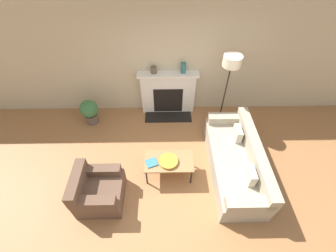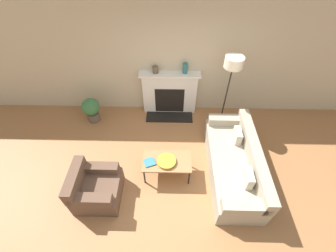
{
  "view_description": "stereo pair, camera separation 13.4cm",
  "coord_description": "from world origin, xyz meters",
  "views": [
    {
      "loc": [
        -0.31,
        -2.19,
        4.05
      ],
      "look_at": [
        -0.25,
        1.25,
        0.45
      ],
      "focal_mm": 24.0,
      "sensor_mm": 36.0,
      "label": 1
    },
    {
      "loc": [
        -0.18,
        -2.19,
        4.05
      ],
      "look_at": [
        -0.25,
        1.25,
        0.45
      ],
      "focal_mm": 24.0,
      "sensor_mm": 36.0,
      "label": 2
    }
  ],
  "objects": [
    {
      "name": "fireplace",
      "position": [
        -0.23,
        2.27,
        0.56
      ],
      "size": [
        1.44,
        0.59,
        1.16
      ],
      "color": "silver",
      "rests_on": "ground_plane"
    },
    {
      "name": "ground_plane",
      "position": [
        0.0,
        0.0,
        0.0
      ],
      "size": [
        18.0,
        18.0,
        0.0
      ],
      "primitive_type": "plane",
      "color": "#99663D"
    },
    {
      "name": "potted_plant",
      "position": [
        -2.15,
        1.87,
        0.37
      ],
      "size": [
        0.43,
        0.43,
        0.65
      ],
      "color": "brown",
      "rests_on": "ground_plane"
    },
    {
      "name": "wall_back",
      "position": [
        0.0,
        2.42,
        1.45
      ],
      "size": [
        18.0,
        0.06,
        2.9
      ],
      "color": "#BCAD8E",
      "rests_on": "ground_plane"
    },
    {
      "name": "book",
      "position": [
        -0.58,
        0.27,
        0.47
      ],
      "size": [
        0.26,
        0.25,
        0.02
      ],
      "rotation": [
        0.0,
        0.0,
        0.36
      ],
      "color": "teal",
      "rests_on": "coffee_table"
    },
    {
      "name": "mantel_vase_center_left",
      "position": [
        0.11,
        2.29,
        1.28
      ],
      "size": [
        0.11,
        0.11,
        0.25
      ],
      "color": "#28666B",
      "rests_on": "fireplace"
    },
    {
      "name": "bowl",
      "position": [
        -0.26,
        0.29,
        0.49
      ],
      "size": [
        0.37,
        0.37,
        0.05
      ],
      "color": "#BC8E2D",
      "rests_on": "coffee_table"
    },
    {
      "name": "mantel_vase_left",
      "position": [
        -0.56,
        2.29,
        1.23
      ],
      "size": [
        0.14,
        0.14,
        0.16
      ],
      "color": "brown",
      "rests_on": "fireplace"
    },
    {
      "name": "coffee_table",
      "position": [
        -0.25,
        0.32,
        0.42
      ],
      "size": [
        0.95,
        0.52,
        0.46
      ],
      "color": "olive",
      "rests_on": "ground_plane"
    },
    {
      "name": "couch",
      "position": [
        1.11,
        0.39,
        0.3
      ],
      "size": [
        0.88,
        2.21,
        0.78
      ],
      "rotation": [
        0.0,
        0.0,
        -1.57
      ],
      "color": "#9E937F",
      "rests_on": "ground_plane"
    },
    {
      "name": "floor_lamp",
      "position": [
        1.04,
        1.82,
        1.57
      ],
      "size": [
        0.38,
        0.38,
        1.83
      ],
      "color": "black",
      "rests_on": "ground_plane"
    },
    {
      "name": "armchair_near",
      "position": [
        -1.56,
        -0.21,
        0.29
      ],
      "size": [
        0.82,
        0.8,
        0.75
      ],
      "rotation": [
        0.0,
        0.0,
        1.57
      ],
      "color": "brown",
      "rests_on": "ground_plane"
    }
  ]
}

